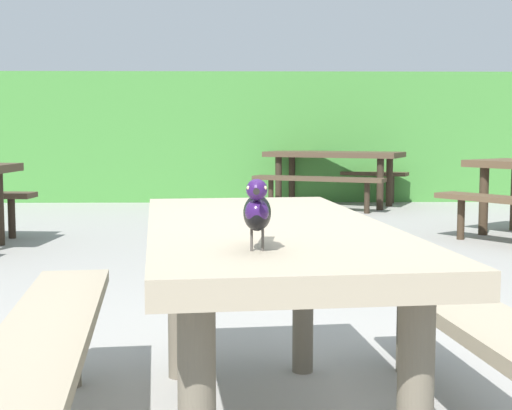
# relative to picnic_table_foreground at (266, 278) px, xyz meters

# --- Properties ---
(hedge_wall) EXTENTS (28.00, 2.04, 1.85)m
(hedge_wall) POSITION_rel_picnic_table_foreground_xyz_m (0.13, 9.29, 0.37)
(hedge_wall) COLOR #428438
(hedge_wall) RESTS_ON ground
(picnic_table_foreground) EXTENTS (1.86, 1.89, 0.74)m
(picnic_table_foreground) POSITION_rel_picnic_table_foreground_xyz_m (0.00, 0.00, 0.00)
(picnic_table_foreground) COLOR gray
(picnic_table_foreground) RESTS_ON ground
(bird_grackle) EXTENTS (0.08, 0.29, 0.18)m
(bird_grackle) POSITION_rel_picnic_table_foreground_xyz_m (-0.04, -0.57, 0.29)
(bird_grackle) COLOR black
(bird_grackle) RESTS_ON picnic_table_foreground
(picnic_table_mid_right) EXTENTS (2.24, 2.23, 0.74)m
(picnic_table_mid_right) POSITION_rel_picnic_table_foreground_xyz_m (1.18, 7.73, 0.00)
(picnic_table_mid_right) COLOR #473828
(picnic_table_mid_right) RESTS_ON ground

